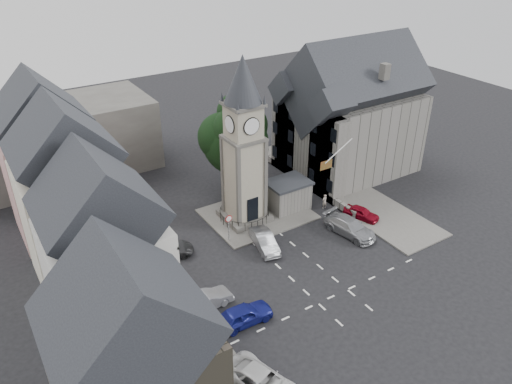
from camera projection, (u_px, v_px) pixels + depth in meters
ground at (292, 261)px, 43.53m from camera, size 120.00×120.00×0.00m
pavement_west at (130, 272)px, 42.08m from camera, size 6.00×30.00×0.14m
pavement_east at (338, 187)px, 54.98m from camera, size 6.00×26.00×0.14m
central_island at (257, 214)px, 50.08m from camera, size 10.00×8.00×0.16m
road_markings at (333, 296)px, 39.48m from camera, size 20.00×8.00×0.01m
clock_tower at (244, 144)px, 45.42m from camera, size 4.86×4.86×16.25m
stone_shelter at (287, 195)px, 50.53m from camera, size 4.30×3.30×3.08m
town_tree at (235, 133)px, 50.60m from camera, size 7.20×7.20×10.80m
warning_sign_post at (229, 223)px, 45.04m from camera, size 0.70×0.19×2.85m
terrace_pink at (51, 166)px, 44.84m from camera, size 8.10×7.60×12.80m
terrace_cream at (74, 205)px, 38.96m from camera, size 8.10×7.60×12.80m
terrace_tudor at (107, 262)px, 33.27m from camera, size 8.10×7.60×12.00m
building_sw_stone at (135, 372)px, 26.36m from camera, size 8.60×7.60×10.40m
backdrop_west at (63, 140)px, 56.57m from camera, size 20.00×10.00×8.00m
east_building at (349, 120)px, 55.82m from camera, size 14.40×11.40×12.60m
east_boundary_wall at (306, 183)px, 54.96m from camera, size 0.40×16.00×0.90m
flagpole at (339, 151)px, 46.77m from camera, size 3.68×0.10×2.74m
car_west_blue at (243, 315)px, 36.58m from camera, size 4.60×1.95×1.55m
car_west_silver at (206, 301)px, 38.02m from camera, size 4.34×1.68×1.41m
car_west_grey at (168, 250)px, 43.82m from camera, size 4.91×3.20×1.26m
car_island_silver at (264, 241)px, 44.84m from camera, size 2.42×4.63×1.45m
car_island_east at (350, 227)px, 46.78m from camera, size 3.03×5.64×1.55m
car_east_red at (361, 213)px, 49.24m from camera, size 2.59×3.86×1.22m
van_sw_white at (262, 383)px, 31.32m from camera, size 3.91×5.90×1.51m
pedestrian at (324, 201)px, 50.88m from camera, size 0.59×0.41×1.56m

